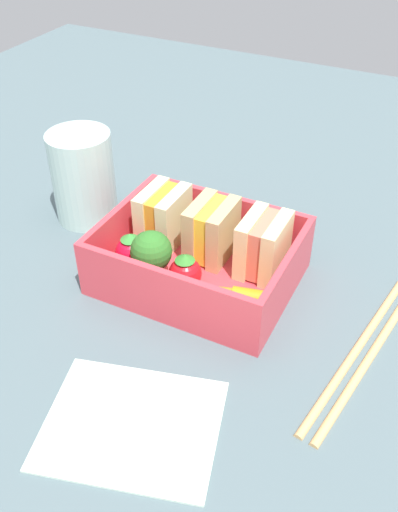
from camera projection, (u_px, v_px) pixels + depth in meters
The scene contains 14 objects.
ground_plane at pixel (199, 287), 53.50cm from camera, with size 120.00×120.00×2.00cm, color #4D6065.
bento_tray at pixel (199, 274), 52.51cm from camera, with size 17.05×13.18×1.20cm, color #D73B45.
bento_rim at pixel (199, 250), 50.79cm from camera, with size 17.05×13.18×4.37cm.
sandwich_left at pixel (163, 216), 54.07cm from camera, with size 3.66×5.12×5.42cm.
sandwich_center_left at pixel (211, 230), 52.27cm from camera, with size 3.66×5.12×5.42cm.
sandwich_center at pixel (263, 245), 50.48cm from camera, with size 3.66×5.12×5.42cm.
strawberry_left at pixel (131, 251), 51.68cm from camera, with size 2.89×2.89×3.49cm.
broccoli_floret at pixel (151, 252), 49.47cm from camera, with size 3.67×3.67×4.79cm.
strawberry_far_left at pixel (182, 271), 49.39cm from camera, with size 2.91×2.91×3.51cm.
carrot_stick_far_left at pixel (221, 293), 48.76cm from camera, with size 1.06×1.06×5.26cm, color orange.
carrot_stick_left at pixel (253, 298), 47.91cm from camera, with size 1.51×1.51×3.64cm, color orange.
chopstick_pair at pixel (364, 350), 45.41cm from camera, with size 5.00×20.24×0.70cm.
drinking_glass at pixel (83, 177), 58.19cm from camera, with size 6.42×6.42×9.54cm, color silver.
folded_napkin at pixel (132, 424), 40.15cm from camera, with size 12.28×9.90×0.40cm, color silver.
Camera 1 is at (18.05, -36.07, 34.26)cm, focal length 40.00 mm.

